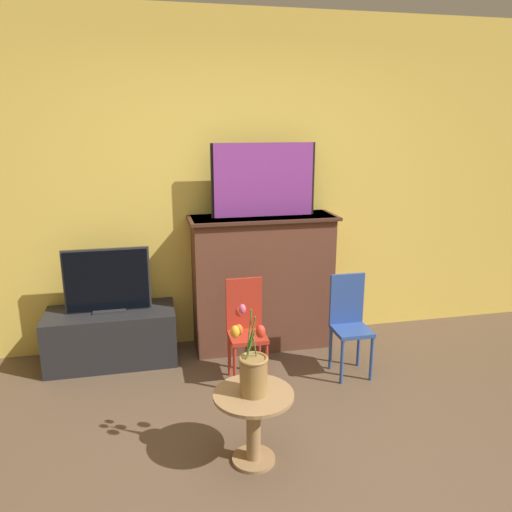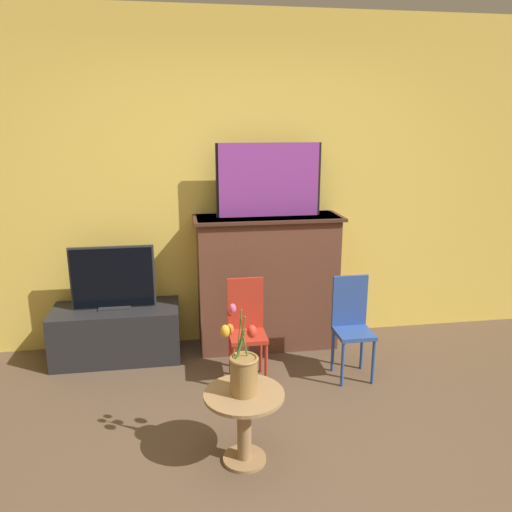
{
  "view_description": "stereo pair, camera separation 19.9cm",
  "coord_description": "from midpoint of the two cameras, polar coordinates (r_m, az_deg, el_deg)",
  "views": [
    {
      "loc": [
        -0.7,
        -1.94,
        1.86
      ],
      "look_at": [
        0.01,
        1.27,
        0.97
      ],
      "focal_mm": 35.0,
      "sensor_mm": 36.0,
      "label": 1
    },
    {
      "loc": [
        -0.5,
        -1.97,
        1.86
      ],
      "look_at": [
        0.01,
        1.27,
        0.97
      ],
      "focal_mm": 35.0,
      "sensor_mm": 36.0,
      "label": 2
    }
  ],
  "objects": [
    {
      "name": "fireplace_mantel",
      "position": [
        4.15,
        -0.62,
        -2.84
      ],
      "size": [
        1.2,
        0.42,
        1.12
      ],
      "color": "brown",
      "rests_on": "ground"
    },
    {
      "name": "tv_monitor",
      "position": [
        4.02,
        -17.99,
        -2.77
      ],
      "size": [
        0.65,
        0.12,
        0.5
      ],
      "color": "#2D2D2D",
      "rests_on": "tv_stand"
    },
    {
      "name": "chair_red",
      "position": [
        3.66,
        -2.74,
        -7.86
      ],
      "size": [
        0.27,
        0.27,
        0.76
      ],
      "color": "#B22D1E",
      "rests_on": "ground"
    },
    {
      "name": "vase_tulips",
      "position": [
        2.75,
        -2.53,
        -12.76
      ],
      "size": [
        0.2,
        0.19,
        0.51
      ],
      "color": "olive",
      "rests_on": "side_table"
    },
    {
      "name": "painting",
      "position": [
        3.98,
        -0.56,
        8.68
      ],
      "size": [
        0.84,
        0.03,
        0.58
      ],
      "color": "black",
      "rests_on": "fireplace_mantel"
    },
    {
      "name": "side_table",
      "position": [
        2.89,
        -2.35,
        -17.88
      ],
      "size": [
        0.44,
        0.44,
        0.43
      ],
      "color": "#99754C",
      "rests_on": "ground"
    },
    {
      "name": "ground_plane",
      "position": [
        2.76,
        3.84,
        -27.13
      ],
      "size": [
        14.0,
        14.0,
        0.0
      ],
      "primitive_type": "plane",
      "color": "brown"
    },
    {
      "name": "wall_back",
      "position": [
        4.16,
        -4.1,
        8.14
      ],
      "size": [
        8.0,
        0.06,
        2.7
      ],
      "color": "#EAC651",
      "rests_on": "ground"
    },
    {
      "name": "chair_blue",
      "position": [
        3.8,
        9.14,
        -7.15
      ],
      "size": [
        0.27,
        0.27,
        0.76
      ],
      "color": "#2D4C99",
      "rests_on": "ground"
    },
    {
      "name": "tv_stand",
      "position": [
        4.17,
        -17.49,
        -8.78
      ],
      "size": [
        0.99,
        0.45,
        0.43
      ],
      "color": "#232326",
      "rests_on": "ground"
    }
  ]
}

